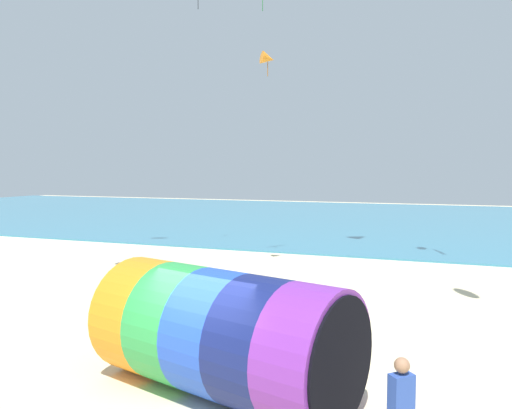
# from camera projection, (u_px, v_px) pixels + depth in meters

# --- Properties ---
(ground_plane) EXTENTS (120.00, 120.00, 0.00)m
(ground_plane) POSITION_uv_depth(u_px,v_px,m) (198.00, 405.00, 9.72)
(ground_plane) COLOR beige
(sea) EXTENTS (120.00, 40.00, 0.10)m
(sea) POSITION_uv_depth(u_px,v_px,m) (387.00, 220.00, 44.56)
(sea) COLOR teal
(sea) RESTS_ON ground
(giant_inflatable_tube) EXTENTS (5.87, 3.92, 2.55)m
(giant_inflatable_tube) POSITION_uv_depth(u_px,v_px,m) (223.00, 333.00, 10.10)
(giant_inflatable_tube) COLOR orange
(giant_inflatable_tube) RESTS_ON ground
(kite_orange_delta) EXTENTS (0.83, 0.81, 1.06)m
(kite_orange_delta) POSITION_uv_depth(u_px,v_px,m) (268.00, 59.00, 21.25)
(kite_orange_delta) COLOR orange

